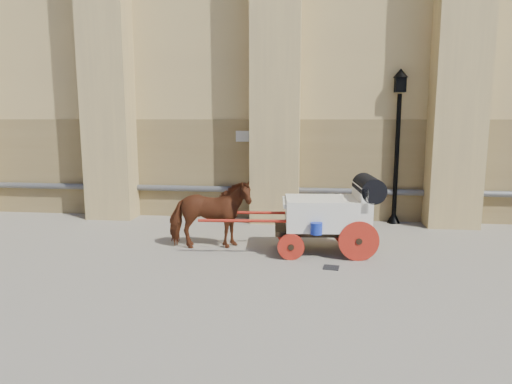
# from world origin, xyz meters

# --- Properties ---
(ground) EXTENTS (90.00, 90.00, 0.00)m
(ground) POSITION_xyz_m (0.00, 0.00, 0.00)
(ground) COLOR gray
(ground) RESTS_ON ground
(horse) EXTENTS (2.05, 1.21, 1.62)m
(horse) POSITION_xyz_m (-2.30, 0.59, 0.81)
(horse) COLOR #602B15
(horse) RESTS_ON ground
(carriage) EXTENTS (4.12, 1.54, 1.77)m
(carriage) POSITION_xyz_m (0.53, 0.58, 0.96)
(carriage) COLOR black
(carriage) RESTS_ON ground
(street_lamp) EXTENTS (0.41, 0.41, 4.41)m
(street_lamp) POSITION_xyz_m (2.48, 3.80, 2.36)
(street_lamp) COLOR black
(street_lamp) RESTS_ON ground
(drain_grate_near) EXTENTS (0.36, 0.36, 0.01)m
(drain_grate_near) POSITION_xyz_m (0.47, -0.52, 0.01)
(drain_grate_near) COLOR black
(drain_grate_near) RESTS_ON ground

